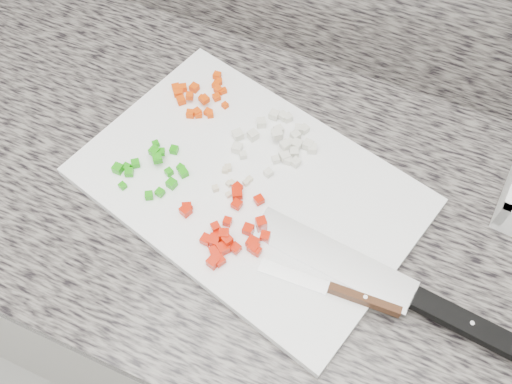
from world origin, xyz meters
The scene contains 10 objects.
cabinet centered at (0.00, 1.44, 0.43)m, with size 3.92×0.62×0.86m, color silver.
countertop centered at (0.00, 1.44, 0.88)m, with size 3.96×0.64×0.04m, color slate.
cutting_board centered at (-0.04, 1.44, 0.91)m, with size 0.50×0.33×0.02m, color white.
carrot_pile centered at (-0.19, 1.55, 0.92)m, with size 0.11×0.11×0.02m.
onion_pile centered at (-0.03, 1.53, 0.92)m, with size 0.14×0.13×0.02m.
green_pepper_pile centered at (-0.19, 1.40, 0.92)m, with size 0.11×0.10×0.02m.
red_pepper_pile centered at (-0.04, 1.35, 0.92)m, with size 0.14×0.14×0.02m.
garlic_pile centered at (-0.07, 1.43, 0.92)m, with size 0.05×0.05×0.01m.
chef_knife centered at (0.24, 1.36, 0.92)m, with size 0.40×0.08×0.02m.
paring_knife centered at (0.15, 1.33, 0.92)m, with size 0.20×0.02×0.02m.
Camera 1 is at (0.15, 1.02, 1.65)m, focal length 40.00 mm.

